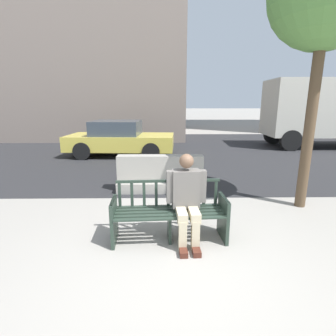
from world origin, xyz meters
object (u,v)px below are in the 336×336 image
object	(u,v)px
seated_person	(187,197)
jersey_barrier_centre	(160,176)
street_bench	(169,215)
car_taxi_near	(120,139)

from	to	relation	value
seated_person	jersey_barrier_centre	size ratio (longest dim) A/B	0.66
jersey_barrier_centre	street_bench	bearing A→B (deg)	-85.84
street_bench	seated_person	bearing A→B (deg)	-9.71
seated_person	car_taxi_near	bearing A→B (deg)	107.23
seated_person	jersey_barrier_centre	distance (m)	2.43
street_bench	car_taxi_near	world-z (taller)	car_taxi_near
car_taxi_near	street_bench	bearing A→B (deg)	-74.68
seated_person	street_bench	bearing A→B (deg)	170.29
car_taxi_near	jersey_barrier_centre	bearing A→B (deg)	-69.02
street_bench	car_taxi_near	size ratio (longest dim) A/B	0.41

